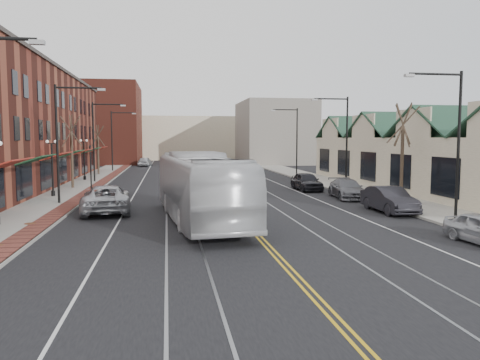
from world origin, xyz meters
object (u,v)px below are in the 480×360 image
object	(u,v)px
parked_suv	(106,199)
parked_car_c	(347,189)
transit_bus	(201,188)
parked_car_b	(389,200)
parked_car_d	(307,181)

from	to	relation	value
parked_suv	parked_car_c	xyz separation A→B (m)	(17.18, 4.02, -0.12)
parked_suv	parked_car_c	world-z (taller)	parked_suv
parked_car_c	transit_bus	bearing A→B (deg)	-139.12
transit_bus	parked_suv	size ratio (longest dim) A/B	2.23
parked_suv	parked_car_b	world-z (taller)	parked_suv
parked_car_b	parked_car_c	distance (m)	6.79
transit_bus	parked_car_b	xyz separation A→B (m)	(11.67, 1.40, -1.09)
parked_suv	parked_car_d	distance (m)	18.52
parked_car_c	parked_car_d	xyz separation A→B (m)	(-1.44, 5.73, 0.07)
parked_car_b	parked_car_d	xyz separation A→B (m)	(-1.44, 12.52, -0.00)
transit_bus	parked_car_b	distance (m)	11.80
parked_suv	parked_car_b	bearing A→B (deg)	165.20
transit_bus	parked_car_c	bearing A→B (deg)	-151.08
parked_car_b	parked_car_d	distance (m)	12.60
transit_bus	parked_suv	world-z (taller)	transit_bus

